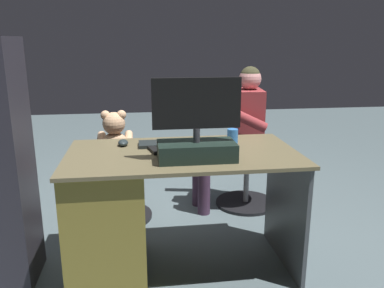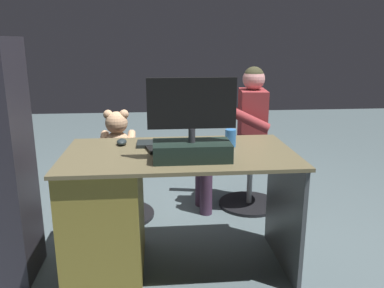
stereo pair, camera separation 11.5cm
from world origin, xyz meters
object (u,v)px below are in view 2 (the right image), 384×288
object	(u,v)px
visitor_chair	(250,174)
cup	(231,138)
computer_mouse	(122,142)
tv_remote	(151,149)
desk	(121,211)
teddy_bear	(117,137)
monitor	(192,137)
person	(240,128)
keyboard	(172,143)
office_chair_teddy	(120,184)

from	to	relation	value
visitor_chair	cup	bearing A→B (deg)	67.66
computer_mouse	tv_remote	size ratio (longest dim) A/B	0.64
desk	teddy_bear	xyz separation A→B (m)	(0.08, -0.77, 0.25)
monitor	person	distance (m)	1.14
visitor_chair	person	size ratio (longest dim) A/B	0.43
computer_mouse	teddy_bear	bearing A→B (deg)	-81.68
desk	tv_remote	distance (m)	0.40
computer_mouse	person	size ratio (longest dim) A/B	0.08
computer_mouse	tv_remote	world-z (taller)	computer_mouse
desk	person	xyz separation A→B (m)	(-0.88, -0.86, 0.28)
desk	keyboard	size ratio (longest dim) A/B	3.10
tv_remote	computer_mouse	bearing A→B (deg)	-54.20
desk	keyboard	xyz separation A→B (m)	(-0.31, -0.16, 0.36)
tv_remote	desk	bearing A→B (deg)	-4.14
keyboard	computer_mouse	distance (m)	0.30
computer_mouse	cup	world-z (taller)	cup
monitor	visitor_chair	distance (m)	1.31
desk	office_chair_teddy	bearing A→B (deg)	-84.08
office_chair_teddy	teddy_bear	xyz separation A→B (m)	(0.00, -0.01, 0.37)
keyboard	visitor_chair	world-z (taller)	keyboard
tv_remote	office_chair_teddy	world-z (taller)	tv_remote
desk	tv_remote	bearing A→B (deg)	-170.76
keyboard	desk	bearing A→B (deg)	26.82
teddy_bear	visitor_chair	xyz separation A→B (m)	(-1.05, -0.10, -0.36)
desk	cup	distance (m)	0.77
cup	visitor_chair	world-z (taller)	cup
monitor	teddy_bear	bearing A→B (deg)	-62.51
tv_remote	person	distance (m)	1.09
monitor	computer_mouse	size ratio (longest dim) A/B	4.77
teddy_bear	visitor_chair	distance (m)	1.12
keyboard	computer_mouse	xyz separation A→B (m)	(0.30, -0.03, 0.01)
desk	monitor	distance (m)	0.63
keyboard	visitor_chair	bearing A→B (deg)	-132.88
person	desk	bearing A→B (deg)	44.41
monitor	cup	xyz separation A→B (m)	(-0.25, -0.24, -0.07)
computer_mouse	office_chair_teddy	world-z (taller)	computer_mouse
cup	visitor_chair	bearing A→B (deg)	-112.34
desk	teddy_bear	world-z (taller)	teddy_bear
keyboard	visitor_chair	distance (m)	1.08
cup	desk	bearing A→B (deg)	7.68
office_chair_teddy	teddy_bear	bearing A→B (deg)	-90.00
tv_remote	cup	bearing A→B (deg)	173.67
visitor_chair	person	bearing A→B (deg)	6.30
monitor	cup	world-z (taller)	monitor
monitor	teddy_bear	xyz separation A→B (m)	(0.48, -0.92, -0.21)
monitor	tv_remote	size ratio (longest dim) A/B	3.06
desk	computer_mouse	xyz separation A→B (m)	(-0.01, -0.19, 0.36)
computer_mouse	person	bearing A→B (deg)	-142.20
cup	person	xyz separation A→B (m)	(-0.23, -0.78, -0.11)
monitor	office_chair_teddy	size ratio (longest dim) A/B	0.88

